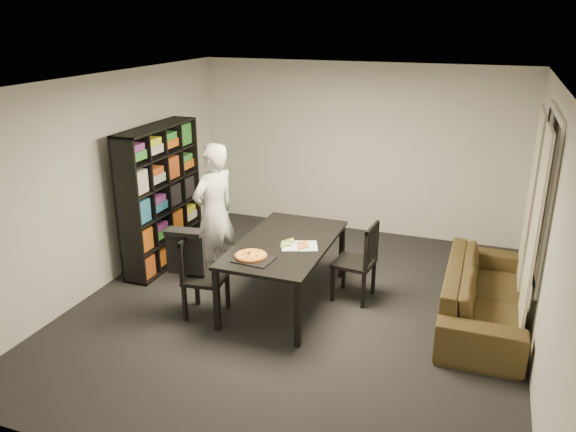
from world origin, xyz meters
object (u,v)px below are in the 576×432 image
(dining_table, at_px, (285,247))
(person, at_px, (214,213))
(bookshelf, at_px, (161,197))
(chair_right, at_px, (362,257))
(pepperoni_pizza, at_px, (251,256))
(baking_tray, at_px, (254,259))
(sofa, at_px, (484,294))
(chair_left, at_px, (198,271))

(dining_table, relative_size, person, 1.03)
(bookshelf, distance_m, chair_right, 2.82)
(dining_table, relative_size, chair_right, 1.90)
(chair_right, distance_m, pepperoni_pizza, 1.39)
(baking_tray, bearing_deg, dining_table, 76.95)
(person, height_order, baking_tray, person)
(pepperoni_pizza, relative_size, sofa, 0.16)
(person, height_order, pepperoni_pizza, person)
(pepperoni_pizza, bearing_deg, person, 135.76)
(bookshelf, bearing_deg, person, -12.07)
(chair_right, height_order, baking_tray, chair_right)
(chair_right, relative_size, person, 0.54)
(sofa, bearing_deg, dining_table, 98.78)
(pepperoni_pizza, bearing_deg, baking_tray, -37.97)
(bookshelf, bearing_deg, sofa, -1.97)
(baking_tray, bearing_deg, pepperoni_pizza, 142.03)
(chair_left, xyz_separation_m, person, (-0.24, 0.91, 0.35))
(bookshelf, bearing_deg, baking_tray, -30.73)
(dining_table, bearing_deg, pepperoni_pizza, -108.99)
(dining_table, distance_m, baking_tray, 0.61)
(bookshelf, relative_size, dining_table, 1.03)
(dining_table, bearing_deg, chair_left, -143.17)
(bookshelf, height_order, chair_right, bookshelf)
(dining_table, xyz_separation_m, chair_left, (-0.82, -0.61, -0.16))
(chair_right, relative_size, pepperoni_pizza, 2.76)
(baking_tray, bearing_deg, bookshelf, 149.27)
(person, relative_size, pepperoni_pizza, 5.10)
(chair_left, distance_m, baking_tray, 0.72)
(person, xyz_separation_m, sofa, (3.29, 0.05, -0.57))
(dining_table, xyz_separation_m, baking_tray, (-0.14, -0.59, 0.07))
(chair_left, bearing_deg, person, 7.20)
(baking_tray, bearing_deg, chair_left, -178.02)
(dining_table, bearing_deg, baking_tray, -103.05)
(chair_right, bearing_deg, dining_table, -61.05)
(person, bearing_deg, chair_left, 35.14)
(bookshelf, relative_size, pepperoni_pizza, 5.43)
(bookshelf, height_order, baking_tray, bookshelf)
(pepperoni_pizza, height_order, sofa, pepperoni_pizza)
(baking_tray, distance_m, sofa, 2.59)
(dining_table, relative_size, baking_tray, 4.59)
(bookshelf, xyz_separation_m, chair_right, (2.78, -0.13, -0.40))
(dining_table, distance_m, chair_right, 0.92)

